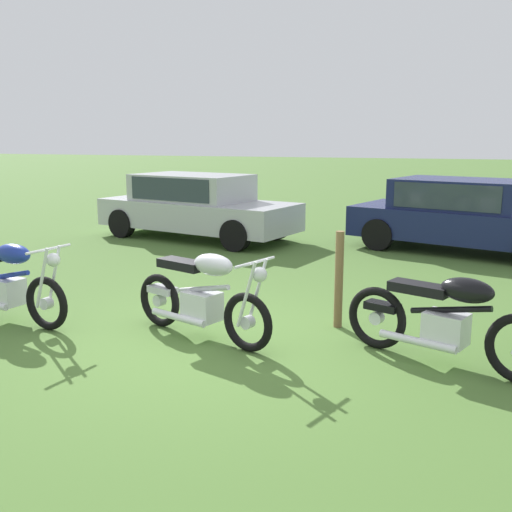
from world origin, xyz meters
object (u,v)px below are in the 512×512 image
object	(u,v)px
motorcycle_blue	(6,283)
fence_post_wooden	(339,280)
car_navy	(462,211)
motorcycle_black	(447,319)
motorcycle_silver	(202,296)
car_silver	(195,203)

from	to	relation	value
motorcycle_blue	fence_post_wooden	size ratio (longest dim) A/B	1.76
car_navy	fence_post_wooden	xyz separation A→B (m)	(-1.33, -5.52, -0.22)
motorcycle_black	car_navy	distance (m)	6.37
motorcycle_silver	car_silver	size ratio (longest dim) A/B	0.40
motorcycle_silver	motorcycle_black	distance (m)	2.61
motorcycle_silver	fence_post_wooden	xyz separation A→B (m)	(1.36, 0.91, 0.09)
motorcycle_blue	motorcycle_black	size ratio (longest dim) A/B	1.00
motorcycle_blue	motorcycle_black	bearing A→B (deg)	12.29
motorcycle_silver	car_navy	distance (m)	6.98
motorcycle_black	car_navy	world-z (taller)	car_navy
car_silver	fence_post_wooden	bearing A→B (deg)	-37.38
motorcycle_silver	motorcycle_black	world-z (taller)	same
motorcycle_black	fence_post_wooden	xyz separation A→B (m)	(-1.25, 0.84, 0.10)
fence_post_wooden	motorcycle_silver	bearing A→B (deg)	-146.10
motorcycle_silver	motorcycle_black	bearing A→B (deg)	20.61
motorcycle_blue	car_navy	distance (m)	8.47
motorcycle_silver	car_navy	xyz separation A→B (m)	(2.70, 6.43, 0.30)
motorcycle_blue	motorcycle_black	distance (m)	5.14
motorcycle_black	fence_post_wooden	size ratio (longest dim) A/B	1.76
car_silver	car_navy	distance (m)	5.64
car_silver	fence_post_wooden	distance (m)	6.71
motorcycle_black	fence_post_wooden	bearing A→B (deg)	166.40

